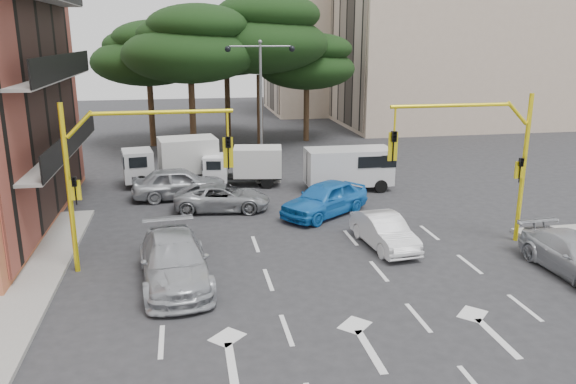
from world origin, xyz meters
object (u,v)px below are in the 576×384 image
Objects in this scene: van_white at (348,169)px; car_silver_parked at (576,256)px; street_lamp_center at (261,83)px; signal_mast_right at (484,149)px; car_silver_cross_b at (179,183)px; car_silver_wagon at (174,261)px; car_silver_cross_a at (222,197)px; box_truck_b at (244,166)px; car_white_hatch at (384,231)px; signal_mast_left at (121,163)px; car_blue_compact at (325,199)px; box_truck_a at (171,161)px.

car_silver_parked is at bearing 21.02° from van_white.
street_lamp_center is 1.65× the size of car_silver_parked.
van_white is at bearing 106.80° from signal_mast_right.
car_silver_parked is (13.70, -12.33, -0.14)m from car_silver_cross_b.
car_silver_wagon is at bearing -108.20° from street_lamp_center.
car_silver_cross_a is 4.82m from box_truck_b.
car_white_hatch is (3.00, -13.72, -4.78)m from street_lamp_center.
car_white_hatch is 0.72× the size of car_silver_wagon.
signal_mast_left is 12.50m from box_truck_b.
car_silver_parked is 1.02× the size of van_white.
car_blue_compact is at bearing 29.09° from signal_mast_left.
street_lamp_center is 1.76× the size of box_truck_b.
car_silver_wagon is (-8.14, -1.92, 0.14)m from car_white_hatch.
car_silver_cross_a is 0.94× the size of car_silver_cross_b.
street_lamp_center reaches higher than car_silver_cross_b.
street_lamp_center reaches higher than car_silver_cross_a.
car_silver_cross_a is at bearing 59.02° from signal_mast_left.
car_silver_cross_a is at bearing -111.28° from street_lamp_center.
van_white is at bearing -93.07° from car_silver_cross_b.
signal_mast_left is 0.77× the size of street_lamp_center.
car_blue_compact is 10.79m from car_silver_parked.
car_silver_cross_b is (-8.00, 8.57, 0.17)m from car_white_hatch.
car_silver_wagon is at bearing 172.50° from box_truck_a.
box_truck_b is (-1.44, -3.07, -4.34)m from street_lamp_center.
van_white is at bearing 114.79° from car_blue_compact.
signal_mast_right is at bearing 17.53° from van_white.
van_white is (2.40, 4.29, 0.35)m from car_blue_compact.
car_silver_cross_a is at bearing 137.47° from car_silver_parked.
car_white_hatch is 8.37m from car_silver_wagon.
signal_mast_left is 1.14× the size of box_truck_a.
van_white is at bearing -62.33° from car_silver_cross_a.
car_blue_compact is (8.49, 4.72, -3.08)m from signal_mast_left.
signal_mast_right is 1.00× the size of signal_mast_left.
street_lamp_center is 1.96× the size of car_white_hatch.
signal_mast_left reaches higher than box_truck_b.
car_silver_wagon is at bearing -172.48° from car_white_hatch.
signal_mast_left is 1.25× the size of car_silver_cross_b.
signal_mast_right is 5.00m from car_white_hatch.
car_silver_cross_a is at bearing -145.71° from car_blue_compact.
car_silver_cross_b is at bearing 178.86° from box_truck_a.
van_white is 5.85m from box_truck_b.
car_silver_parked is 1.07× the size of box_truck_b.
box_truck_a is at bearing 3.46° from car_silver_cross_b.
car_silver_wagon is 13.97m from car_silver_parked.
street_lamp_center reaches higher than signal_mast_right.
car_white_hatch is 4.63m from car_blue_compact.
van_white reaches higher than car_silver_wagon.
signal_mast_left is at bearing 164.76° from box_truck_a.
car_silver_wagon is 1.14× the size of car_silver_cross_b.
car_blue_compact reaches higher than car_silver_wagon.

